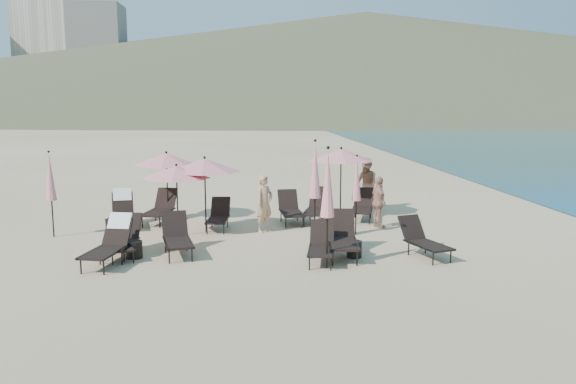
{
  "coord_description": "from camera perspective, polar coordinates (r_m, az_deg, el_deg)",
  "views": [
    {
      "loc": [
        -0.73,
        -13.5,
        3.69
      ],
      "look_at": [
        0.24,
        3.5,
        1.1
      ],
      "focal_mm": 35.0,
      "sensor_mm": 36.0,
      "label": 1
    }
  ],
  "objects": [
    {
      "name": "umbrella_open_0",
      "position": [
        16.24,
        -11.26,
        2.01
      ],
      "size": [
        1.95,
        1.95,
        2.1
      ],
      "color": "black",
      "rests_on": "ground"
    },
    {
      "name": "lounger_4",
      "position": [
        14.05,
        5.54,
        -4.53
      ],
      "size": [
        0.86,
        1.9,
        1.06
      ],
      "rotation": [
        0.0,
        0.0,
        -0.08
      ],
      "color": "black",
      "rests_on": "ground"
    },
    {
      "name": "lounger_10",
      "position": [
        18.12,
        3.01,
        -1.52
      ],
      "size": [
        1.15,
        1.96,
        1.06
      ],
      "rotation": [
        0.0,
        0.0,
        -0.26
      ],
      "color": "black",
      "rests_on": "ground"
    },
    {
      "name": "hotel_skyline",
      "position": [
        300.18,
        -21.78,
        11.97
      ],
      "size": [
        109.0,
        82.0,
        55.0
      ],
      "color": "beige",
      "rests_on": "ground"
    },
    {
      "name": "side_table_0",
      "position": [
        14.38,
        -15.36,
        -5.66
      ],
      "size": [
        0.41,
        0.41,
        0.42
      ],
      "primitive_type": "cylinder",
      "color": "black",
      "rests_on": "ground"
    },
    {
      "name": "lounger_6",
      "position": [
        18.13,
        -16.43,
        -1.73
      ],
      "size": [
        1.04,
        1.89,
        1.12
      ],
      "rotation": [
        0.0,
        0.0,
        0.23
      ],
      "color": "black",
      "rests_on": "ground"
    },
    {
      "name": "lounger_5",
      "position": [
        14.35,
        13.58,
        -4.71
      ],
      "size": [
        1.1,
        1.73,
        0.93
      ],
      "rotation": [
        0.0,
        0.0,
        0.32
      ],
      "color": "black",
      "rests_on": "ground"
    },
    {
      "name": "lounger_7",
      "position": [
        18.47,
        -12.85,
        -1.58
      ],
      "size": [
        1.0,
        1.88,
        1.03
      ],
      "rotation": [
        0.0,
        0.0,
        -0.19
      ],
      "color": "black",
      "rests_on": "ground"
    },
    {
      "name": "umbrella_open_2",
      "position": [
        18.7,
        -12.25,
        3.28
      ],
      "size": [
        2.11,
        2.11,
        2.27
      ],
      "color": "black",
      "rests_on": "ground"
    },
    {
      "name": "umbrella_closed_1",
      "position": [
        16.27,
        6.98,
        1.31
      ],
      "size": [
        0.27,
        0.27,
        2.34
      ],
      "color": "black",
      "rests_on": "ground"
    },
    {
      "name": "beachgoer_a",
      "position": [
        16.59,
        -2.4,
        -1.19
      ],
      "size": [
        0.73,
        0.74,
        1.72
      ],
      "primitive_type": "imported",
      "rotation": [
        0.0,
        0.0,
        0.82
      ],
      "color": "tan",
      "rests_on": "ground"
    },
    {
      "name": "beachgoer_c",
      "position": [
        17.42,
        9.18,
        -1.03
      ],
      "size": [
        0.55,
        0.99,
        1.59
      ],
      "primitive_type": "imported",
      "rotation": [
        0.0,
        0.0,
        1.75
      ],
      "color": "tan",
      "rests_on": "ground"
    },
    {
      "name": "lounger_3",
      "position": [
        13.53,
        3.41,
        -5.34
      ],
      "size": [
        0.82,
        1.64,
        0.9
      ],
      "rotation": [
        0.0,
        0.0,
        -0.15
      ],
      "color": "black",
      "rests_on": "ground"
    },
    {
      "name": "umbrella_open_1",
      "position": [
        16.52,
        -8.47,
        2.72
      ],
      "size": [
        2.11,
        2.11,
        2.27
      ],
      "color": "black",
      "rests_on": "ground"
    },
    {
      "name": "umbrella_closed_2",
      "position": [
        17.2,
        -23.01,
        1.4
      ],
      "size": [
        0.29,
        0.29,
        2.48
      ],
      "color": "black",
      "rests_on": "ground"
    },
    {
      "name": "lounger_12",
      "position": [
        14.61,
        -16.54,
        -4.52
      ],
      "size": [
        0.81,
        1.74,
        0.97
      ],
      "rotation": [
        0.0,
        0.0,
        -0.1
      ],
      "color": "black",
      "rests_on": "ground"
    },
    {
      "name": "umbrella_closed_0",
      "position": [
        12.69,
        4.05,
        0.82
      ],
      "size": [
        0.33,
        0.33,
        2.83
      ],
      "color": "black",
      "rests_on": "ground"
    },
    {
      "name": "lounger_0",
      "position": [
        13.99,
        -17.66,
        -4.83
      ],
      "size": [
        0.97,
        1.86,
        1.1
      ],
      "rotation": [
        0.0,
        0.0,
        -0.19
      ],
      "color": "black",
      "rests_on": "ground"
    },
    {
      "name": "lounger_2",
      "position": [
        14.42,
        -11.22,
        -4.45
      ],
      "size": [
        1.04,
        1.82,
        0.99
      ],
      "rotation": [
        0.0,
        0.0,
        0.23
      ],
      "color": "black",
      "rests_on": "ground"
    },
    {
      "name": "lounger_11",
      "position": [
        18.65,
        7.58,
        -1.41
      ],
      "size": [
        1.03,
        1.8,
        0.98
      ],
      "rotation": [
        0.0,
        0.0,
        -0.24
      ],
      "color": "black",
      "rests_on": "ground"
    },
    {
      "name": "umbrella_open_3",
      "position": [
        18.88,
        5.42,
        3.76
      ],
      "size": [
        2.2,
        2.2,
        2.37
      ],
      "color": "black",
      "rests_on": "ground"
    },
    {
      "name": "lounger_9",
      "position": [
        17.97,
        0.25,
        -1.7
      ],
      "size": [
        0.81,
        1.77,
        0.99
      ],
      "rotation": [
        0.0,
        0.0,
        0.09
      ],
      "color": "black",
      "rests_on": "ground"
    },
    {
      "name": "umbrella_closed_3",
      "position": [
        15.35,
        2.77,
        2.19
      ],
      "size": [
        0.33,
        0.33,
        2.82
      ],
      "color": "black",
      "rests_on": "ground"
    },
    {
      "name": "side_table_1",
      "position": [
        14.03,
        6.75,
        -5.78
      ],
      "size": [
        0.38,
        0.38,
        0.41
      ],
      "primitive_type": "cylinder",
      "color": "black",
      "rests_on": "ground"
    },
    {
      "name": "ground",
      "position": [
        14.01,
        -0.17,
        -6.62
      ],
      "size": [
        800.0,
        800.0,
        0.0
      ],
      "primitive_type": "plane",
      "color": "#D6BA8C",
      "rests_on": "ground"
    },
    {
      "name": "beachgoer_b",
      "position": [
        20.26,
        7.94,
        0.77
      ],
      "size": [
        0.99,
        1.11,
        1.89
      ],
      "primitive_type": "imported",
      "rotation": [
        0.0,
        0.0,
        -1.21
      ],
      "color": "#A97557",
      "rests_on": "ground"
    },
    {
      "name": "lounger_8",
      "position": [
        17.19,
        -7.07,
        -2.39
      ],
      "size": [
        0.7,
        1.6,
        0.9
      ],
      "rotation": [
        0.0,
        0.0,
        -0.07
      ],
      "color": "black",
      "rests_on": "ground"
    },
    {
      "name": "volcanic_headland",
      "position": [
        325.04,
        9.79,
        12.55
      ],
      "size": [
        690.0,
        690.0,
        55.0
      ],
      "color": "brown",
      "rests_on": "ground"
    },
    {
      "name": "lounger_1",
      "position": [
        14.54,
        -16.73,
        -4.78
      ],
      "size": [
        1.02,
        1.61,
        0.87
      ],
      "rotation": [
        0.0,
        0.0,
        0.32
      ],
      "color": "black",
      "rests_on": "ground"
    }
  ]
}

